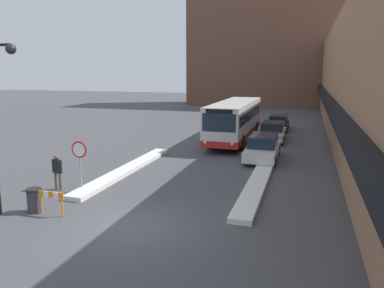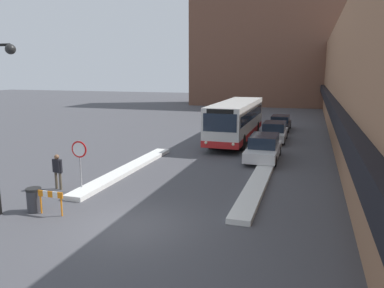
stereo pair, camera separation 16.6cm
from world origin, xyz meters
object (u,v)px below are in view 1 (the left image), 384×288
at_px(pedestrian, 57,169).
at_px(trash_bin, 35,200).
at_px(stop_sign, 79,155).
at_px(city_bus, 235,120).
at_px(parked_car_middle, 273,131).
at_px(parked_car_front, 263,147).
at_px(construction_barricade, 51,199).
at_px(parked_car_back, 278,123).

relative_size(pedestrian, trash_bin, 1.76).
bearing_deg(pedestrian, stop_sign, 16.12).
distance_m(city_bus, parked_car_middle, 3.17).
height_order(city_bus, parked_car_front, city_bus).
distance_m(stop_sign, construction_barricade, 3.03).
xyz_separation_m(parked_car_front, stop_sign, (-7.17, -8.91, 0.95)).
bearing_deg(stop_sign, parked_car_front, 51.20).
height_order(pedestrian, construction_barricade, pedestrian).
bearing_deg(pedestrian, construction_barricade, -43.53).
xyz_separation_m(parked_car_front, parked_car_back, (0.00, 12.48, -0.07)).
xyz_separation_m(city_bus, construction_barricade, (-3.77, -17.43, -1.03)).
relative_size(parked_car_middle, construction_barricade, 4.17).
distance_m(city_bus, parked_car_back, 7.40).
bearing_deg(parked_car_front, city_bus, 116.49).
xyz_separation_m(parked_car_middle, stop_sign, (-7.17, -15.62, 0.97)).
xyz_separation_m(pedestrian, trash_bin, (0.88, -2.65, -0.52)).
xyz_separation_m(parked_car_front, trash_bin, (-7.48, -11.60, -0.28)).
relative_size(stop_sign, construction_barricade, 2.14).
xyz_separation_m(city_bus, stop_sign, (-4.31, -14.64, 0.01)).
bearing_deg(construction_barricade, pedestrian, 122.39).
height_order(city_bus, parked_car_middle, city_bus).
xyz_separation_m(parked_car_front, parked_car_middle, (0.00, 6.71, -0.02)).
distance_m(parked_car_middle, trash_bin, 19.79).
distance_m(parked_car_middle, parked_car_back, 5.77).
bearing_deg(parked_car_front, parked_car_back, 90.00).
relative_size(parked_car_back, construction_barricade, 4.10).
bearing_deg(construction_barricade, parked_car_back, 74.69).
height_order(parked_car_middle, trash_bin, parked_car_middle).
distance_m(city_bus, trash_bin, 17.98).
xyz_separation_m(parked_car_back, pedestrian, (-8.37, -21.44, 0.31)).
bearing_deg(stop_sign, parked_car_middle, 65.36).
bearing_deg(construction_barricade, stop_sign, 101.05).
xyz_separation_m(city_bus, parked_car_front, (2.86, -5.73, -0.94)).
relative_size(parked_car_front, trash_bin, 5.10).
height_order(stop_sign, trash_bin, stop_sign).
bearing_deg(city_bus, stop_sign, -106.41).
bearing_deg(parked_car_middle, stop_sign, -114.64).
height_order(parked_car_back, pedestrian, pedestrian).
relative_size(city_bus, parked_car_back, 2.52).
bearing_deg(parked_car_middle, parked_car_back, 90.00).
height_order(parked_car_front, parked_car_back, parked_car_front).
distance_m(parked_car_front, construction_barricade, 13.45).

